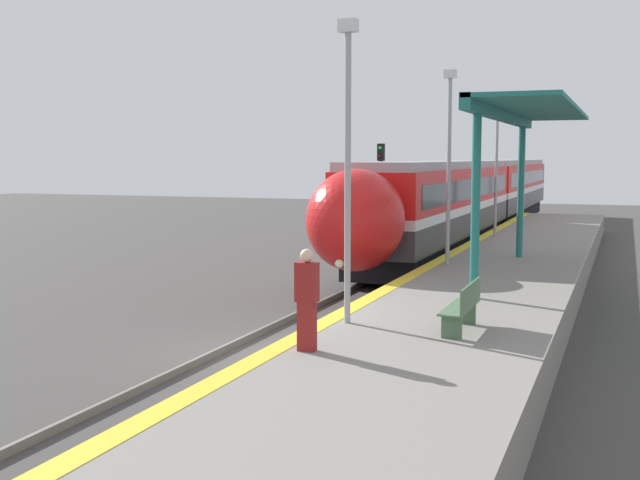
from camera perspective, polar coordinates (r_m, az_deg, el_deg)
name	(u,v)px	position (r m, az deg, el deg)	size (l,w,h in m)	color
ground_plane	(258,354)	(17.15, -4.44, -8.06)	(120.00, 120.00, 0.00)	#423F3D
rail_left	(227,347)	(17.45, -6.60, -7.59)	(0.08, 90.00, 0.15)	slate
rail_right	(289,353)	(16.85, -2.21, -8.04)	(0.08, 90.00, 0.15)	slate
train	(475,194)	(41.23, 10.95, 3.20)	(2.85, 41.62, 3.99)	black
platform_right	(437,346)	(15.81, 8.35, -7.48)	(4.41, 64.00, 0.99)	gray
platform_bench	(464,305)	(14.82, 10.22, -4.59)	(0.44, 1.79, 0.89)	#4C6B4C
person_waiting	(307,298)	(13.06, -0.94, -4.16)	(0.36, 0.22, 1.68)	maroon
railway_signal	(381,189)	(32.92, 4.34, 3.64)	(0.28, 0.28, 4.71)	#59595E
lamppost_near	(348,153)	(15.11, 1.99, 6.22)	(0.36, 0.20, 5.70)	#9E9EA3
lamppost_mid	(449,155)	(23.93, 9.16, 6.01)	(0.36, 0.20, 5.70)	#9E9EA3
lamppost_far	(497,156)	(32.92, 12.44, 5.89)	(0.36, 0.20, 5.70)	#9E9EA3
lamppost_farthest	(524,156)	(41.98, 14.32, 5.81)	(0.36, 0.20, 5.70)	#9E9EA3
station_canopy	(526,119)	(22.09, 14.41, 8.31)	(2.02, 11.06, 4.48)	#1E6B66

